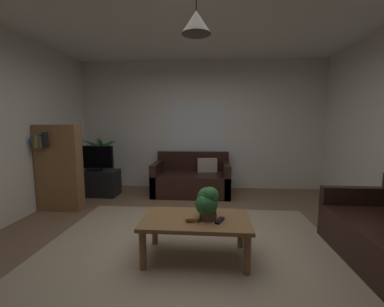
% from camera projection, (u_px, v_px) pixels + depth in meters
% --- Properties ---
extents(floor, '(5.19, 5.20, 0.02)m').
position_uv_depth(floor, '(190.00, 245.00, 2.91)').
color(floor, brown).
rests_on(floor, ground).
extents(rug, '(3.37, 2.86, 0.01)m').
position_uv_depth(rug, '(188.00, 253.00, 2.71)').
color(rug, tan).
rests_on(rug, ground).
extents(wall_back, '(5.31, 0.06, 2.74)m').
position_uv_depth(wall_back, '(200.00, 126.00, 5.34)').
color(wall_back, silver).
rests_on(wall_back, ground).
extents(window_pane, '(1.21, 0.01, 1.16)m').
position_uv_depth(window_pane, '(197.00, 129.00, 5.32)').
color(window_pane, white).
extents(couch_under_window, '(1.51, 0.86, 0.82)m').
position_uv_depth(couch_under_window, '(192.00, 180.00, 4.97)').
color(couch_under_window, black).
rests_on(couch_under_window, ground).
extents(coffee_table, '(1.12, 0.64, 0.44)m').
position_uv_depth(coffee_table, '(196.00, 224.00, 2.59)').
color(coffee_table, olive).
rests_on(coffee_table, ground).
extents(book_on_table_0, '(0.12, 0.10, 0.02)m').
position_uv_depth(book_on_table_0, '(193.00, 220.00, 2.51)').
color(book_on_table_0, gold).
rests_on(book_on_table_0, coffee_table).
extents(book_on_table_1, '(0.15, 0.12, 0.02)m').
position_uv_depth(book_on_table_1, '(192.00, 218.00, 2.50)').
color(book_on_table_1, '#99663F').
rests_on(book_on_table_1, coffee_table).
extents(remote_on_table_0, '(0.11, 0.17, 0.02)m').
position_uv_depth(remote_on_table_0, '(220.00, 221.00, 2.49)').
color(remote_on_table_0, black).
rests_on(remote_on_table_0, coffee_table).
extents(potted_plant_on_table, '(0.24, 0.27, 0.34)m').
position_uv_depth(potted_plant_on_table, '(208.00, 201.00, 2.54)').
color(potted_plant_on_table, brown).
rests_on(potted_plant_on_table, coffee_table).
extents(tv_stand, '(0.90, 0.44, 0.50)m').
position_uv_depth(tv_stand, '(95.00, 183.00, 4.87)').
color(tv_stand, black).
rests_on(tv_stand, ground).
extents(tv, '(0.78, 0.16, 0.49)m').
position_uv_depth(tv, '(94.00, 158.00, 4.78)').
color(tv, black).
rests_on(tv, tv_stand).
extents(potted_palm_corner, '(0.71, 0.71, 1.20)m').
position_uv_depth(potted_palm_corner, '(102.00, 167.00, 5.27)').
color(potted_palm_corner, '#B77051').
rests_on(potted_palm_corner, ground).
extents(bookshelf_corner, '(0.70, 0.31, 1.40)m').
position_uv_depth(bookshelf_corner, '(59.00, 167.00, 3.99)').
color(bookshelf_corner, olive).
rests_on(bookshelf_corner, ground).
extents(pendant_lamp, '(0.28, 0.28, 0.46)m').
position_uv_depth(pendant_lamp, '(196.00, 22.00, 2.34)').
color(pendant_lamp, black).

